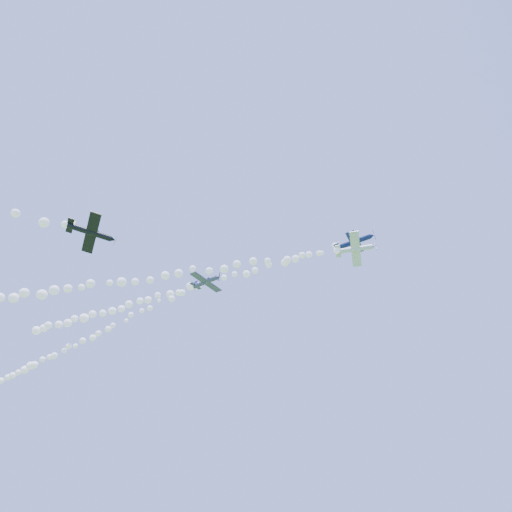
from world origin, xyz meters
The scene contains 7 objects.
plane_white centered at (20.70, 3.79, 48.20)m, with size 7.22×7.38×2.46m.
smoke_trail_white centered at (-21.24, -11.60, 47.89)m, with size 79.96×31.03×3.06m, color white, non-canonical shape.
plane_navy centered at (19.79, 7.21, 52.56)m, with size 7.98×8.36×2.29m.
smoke_trail_navy centered at (-23.12, 1.67, 52.33)m, with size 81.12×13.02×3.09m, color white, non-canonical shape.
plane_grey centered at (-6.11, -4.07, 46.56)m, with size 7.00×7.42×2.57m.
smoke_trail_grey centered at (-48.10, -0.05, 46.17)m, with size 79.82×9.97×3.17m, color white, non-canonical shape.
plane_black centered at (-4.96, -30.01, 39.66)m, with size 6.74×6.34×2.68m.
Camera 1 is at (37.95, -55.20, 2.00)m, focal length 30.00 mm.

